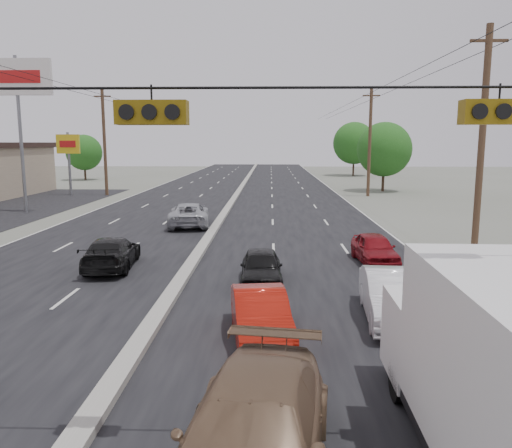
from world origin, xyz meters
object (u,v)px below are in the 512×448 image
at_px(queue_car_b, 392,297).
at_px(queue_car_e, 375,249).
at_px(tan_sedan, 253,438).
at_px(box_truck, 507,374).
at_px(oncoming_near, 112,253).
at_px(queue_car_a, 261,267).
at_px(pole_sign_billboard, 17,87).
at_px(utility_pole_right_b, 482,141).
at_px(queue_car_d, 498,302).
at_px(utility_pole_right_c, 370,142).
at_px(tree_left_far, 84,152).
at_px(tree_right_far, 354,143).
at_px(utility_pole_left_c, 104,142).
at_px(tree_right_mid, 384,149).
at_px(oncoming_far, 189,215).
at_px(pole_sign_far, 68,149).
at_px(red_sedan, 260,316).

height_order(queue_car_b, queue_car_e, queue_car_b).
xyz_separation_m(tan_sedan, queue_car_b, (3.70, 7.07, -0.06)).
height_order(box_truck, oncoming_near, box_truck).
xyz_separation_m(queue_car_a, oncoming_near, (-6.06, 2.12, 0.02)).
distance_m(pole_sign_billboard, box_truck, 36.23).
bearing_deg(queue_car_b, utility_pole_right_b, 60.82).
relative_size(pole_sign_billboard, queue_car_b, 2.60).
relative_size(tan_sedan, queue_car_d, 1.21).
relative_size(utility_pole_right_c, queue_car_a, 2.75).
distance_m(tree_left_far, tree_right_far, 39.31).
bearing_deg(utility_pole_left_c, tree_right_mid, 10.30).
bearing_deg(queue_car_d, tan_sedan, -136.81).
bearing_deg(queue_car_e, tree_right_mid, 74.04).
relative_size(tree_right_mid, box_truck, 1.09).
bearing_deg(box_truck, queue_car_a, 111.45).
bearing_deg(queue_car_e, oncoming_far, 132.29).
relative_size(utility_pole_right_c, pole_sign_far, 1.67).
height_order(utility_pole_right_b, box_truck, utility_pole_right_b).
xyz_separation_m(utility_pole_left_c, utility_pole_right_c, (25.00, 0.00, 0.00)).
distance_m(utility_pole_left_c, tan_sedan, 43.81).
relative_size(pole_sign_billboard, queue_car_a, 3.03).
height_order(utility_pole_right_b, pole_sign_billboard, pole_sign_billboard).
relative_size(pole_sign_billboard, pole_sign_far, 1.83).
xyz_separation_m(pole_sign_billboard, oncoming_near, (11.36, -15.99, -8.23)).
bearing_deg(pole_sign_far, queue_car_d, -52.90).
bearing_deg(tree_left_far, queue_car_e, -57.71).
bearing_deg(tree_right_far, pole_sign_billboard, -125.99).
xyz_separation_m(tree_left_far, tree_right_mid, (37.00, -15.00, 0.62)).
relative_size(red_sedan, queue_car_e, 1.06).
bearing_deg(tree_right_mid, queue_car_d, -97.91).
bearing_deg(queue_car_d, oncoming_near, 152.25).
relative_size(pole_sign_far, queue_car_e, 1.64).
bearing_deg(tree_left_far, queue_car_d, -59.60).
relative_size(pole_sign_far, tree_right_far, 0.74).
bearing_deg(oncoming_near, pole_sign_billboard, -60.39).
distance_m(utility_pole_left_c, tree_left_far, 22.19).
bearing_deg(tree_right_far, tan_sedan, -100.41).
height_order(tree_right_mid, box_truck, tree_right_mid).
height_order(tree_right_far, queue_car_d, tree_right_far).
bearing_deg(queue_car_b, queue_car_e, 86.95).
bearing_deg(pole_sign_far, queue_car_a, -57.84).
xyz_separation_m(tree_right_mid, red_sedan, (-12.00, -40.23, -3.70)).
height_order(tree_right_mid, queue_car_e, tree_right_mid).
xyz_separation_m(utility_pole_left_c, pole_sign_far, (-3.50, -0.00, -0.70)).
bearing_deg(box_truck, queue_car_d, 67.90).
distance_m(utility_pole_left_c, pole_sign_far, 3.57).
xyz_separation_m(pole_sign_billboard, queue_car_a, (17.43, -18.11, -8.25)).
relative_size(tree_left_far, queue_car_e, 1.67).
bearing_deg(tree_right_mid, tree_left_far, 157.93).
distance_m(queue_car_a, queue_car_e, 5.70).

